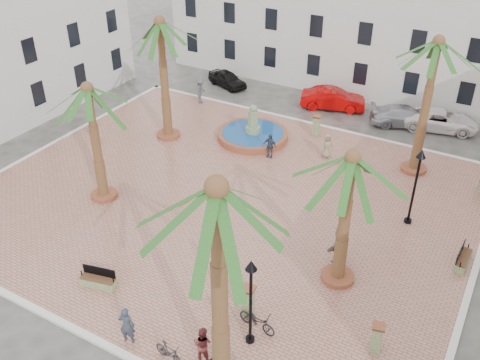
{
  "coord_description": "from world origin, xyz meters",
  "views": [
    {
      "loc": [
        12.81,
        -20.72,
        16.55
      ],
      "look_at": [
        1.0,
        0.0,
        1.6
      ],
      "focal_mm": 40.0,
      "sensor_mm": 36.0,
      "label": 1
    }
  ],
  "objects_px": {
    "palm_s": "(217,215)",
    "bollard_e": "(377,337)",
    "fountain": "(253,134)",
    "pedestrian_east": "(339,244)",
    "bollard_n": "(316,125)",
    "bench_e": "(463,260)",
    "bench_s": "(98,281)",
    "cyclist_b": "(203,344)",
    "pedestrian_north": "(201,91)",
    "car_white": "(441,120)",
    "pedestrian_fountain_b": "(270,146)",
    "bicycle_b": "(170,353)",
    "car_black": "(227,79)",
    "palm_nw": "(161,35)",
    "palm_sw": "(89,102)",
    "pedestrian_fountain_a": "(327,146)",
    "palm_ne": "(436,57)",
    "car_red": "(333,99)",
    "palm_e": "(351,175)",
    "cyclist_a": "(127,325)",
    "litter_bin": "(221,312)",
    "car_silver": "(405,116)",
    "lamppost_s": "(251,288)",
    "bollard_se": "(248,301)",
    "bicycle_a": "(257,320)"
  },
  "relations": [
    {
      "from": "palm_ne",
      "to": "bench_s",
      "type": "bearing_deg",
      "value": -119.58
    },
    {
      "from": "palm_sw",
      "to": "pedestrian_north",
      "type": "bearing_deg",
      "value": 99.9
    },
    {
      "from": "bench_s",
      "to": "pedestrian_east",
      "type": "height_order",
      "value": "pedestrian_east"
    },
    {
      "from": "lamppost_s",
      "to": "bollard_n",
      "type": "xyz_separation_m",
      "value": [
        -4.58,
        17.43,
        -2.01
      ]
    },
    {
      "from": "palm_e",
      "to": "cyclist_a",
      "type": "height_order",
      "value": "palm_e"
    },
    {
      "from": "palm_s",
      "to": "bollard_n",
      "type": "bearing_deg",
      "value": 103.45
    },
    {
      "from": "bicycle_b",
      "to": "pedestrian_fountain_b",
      "type": "height_order",
      "value": "pedestrian_fountain_b"
    },
    {
      "from": "pedestrian_fountain_b",
      "to": "lamppost_s",
      "type": "bearing_deg",
      "value": -61.52
    },
    {
      "from": "bollard_e",
      "to": "bicycle_b",
      "type": "height_order",
      "value": "bollard_e"
    },
    {
      "from": "lamppost_s",
      "to": "bollard_e",
      "type": "relative_size",
      "value": 3.09
    },
    {
      "from": "bollard_n",
      "to": "cyclist_b",
      "type": "relative_size",
      "value": 0.92
    },
    {
      "from": "bench_s",
      "to": "bicycle_b",
      "type": "bearing_deg",
      "value": -32.16
    },
    {
      "from": "car_black",
      "to": "bench_e",
      "type": "bearing_deg",
      "value": -102.85
    },
    {
      "from": "bicycle_a",
      "to": "cyclist_a",
      "type": "bearing_deg",
      "value": 134.63
    },
    {
      "from": "palm_s",
      "to": "palm_e",
      "type": "distance_m",
      "value": 7.82
    },
    {
      "from": "pedestrian_fountain_a",
      "to": "pedestrian_east",
      "type": "relative_size",
      "value": 0.86
    },
    {
      "from": "pedestrian_fountain_b",
      "to": "bicycle_b",
      "type": "bearing_deg",
      "value": -71.83
    },
    {
      "from": "fountain",
      "to": "car_red",
      "type": "height_order",
      "value": "fountain"
    },
    {
      "from": "bench_e",
      "to": "car_white",
      "type": "distance_m",
      "value": 14.53
    },
    {
      "from": "cyclist_b",
      "to": "car_red",
      "type": "height_order",
      "value": "cyclist_b"
    },
    {
      "from": "bench_e",
      "to": "bench_s",
      "type": "bearing_deg",
      "value": 127.47
    },
    {
      "from": "cyclist_a",
      "to": "fountain",
      "type": "bearing_deg",
      "value": -96.39
    },
    {
      "from": "palm_nw",
      "to": "bench_s",
      "type": "height_order",
      "value": "palm_nw"
    },
    {
      "from": "palm_ne",
      "to": "pedestrian_fountain_b",
      "type": "relative_size",
      "value": 5.24
    },
    {
      "from": "cyclist_b",
      "to": "pedestrian_north",
      "type": "distance_m",
      "value": 23.66
    },
    {
      "from": "bollard_e",
      "to": "litter_bin",
      "type": "xyz_separation_m",
      "value": [
        -5.93,
        -1.58,
        -0.31
      ]
    },
    {
      "from": "palm_nw",
      "to": "car_red",
      "type": "xyz_separation_m",
      "value": [
        7.73,
        9.83,
        -6.15
      ]
    },
    {
      "from": "palm_sw",
      "to": "pedestrian_fountain_a",
      "type": "distance_m",
      "value": 14.39
    },
    {
      "from": "palm_nw",
      "to": "bollard_n",
      "type": "height_order",
      "value": "palm_nw"
    },
    {
      "from": "palm_nw",
      "to": "bicycle_b",
      "type": "bearing_deg",
      "value": -53.64
    },
    {
      "from": "pedestrian_east",
      "to": "car_white",
      "type": "bearing_deg",
      "value": 178.34
    },
    {
      "from": "car_black",
      "to": "bollard_n",
      "type": "bearing_deg",
      "value": -96.15
    },
    {
      "from": "palm_s",
      "to": "car_silver",
      "type": "relative_size",
      "value": 1.87
    },
    {
      "from": "car_silver",
      "to": "car_white",
      "type": "height_order",
      "value": "car_white"
    },
    {
      "from": "bench_s",
      "to": "palm_e",
      "type": "bearing_deg",
      "value": 18.82
    },
    {
      "from": "bicycle_b",
      "to": "car_red",
      "type": "relative_size",
      "value": 0.32
    },
    {
      "from": "palm_s",
      "to": "pedestrian_east",
      "type": "distance_m",
      "value": 10.92
    },
    {
      "from": "bench_e",
      "to": "bicycle_a",
      "type": "distance_m",
      "value": 10.36
    },
    {
      "from": "palm_s",
      "to": "bollard_e",
      "type": "height_order",
      "value": "palm_s"
    },
    {
      "from": "car_white",
      "to": "palm_ne",
      "type": "bearing_deg",
      "value": 165.96
    },
    {
      "from": "lamppost_s",
      "to": "pedestrian_fountain_a",
      "type": "distance_m",
      "value": 15.47
    },
    {
      "from": "palm_ne",
      "to": "bicycle_b",
      "type": "relative_size",
      "value": 5.5
    },
    {
      "from": "fountain",
      "to": "pedestrian_north",
      "type": "relative_size",
      "value": 2.37
    },
    {
      "from": "pedestrian_north",
      "to": "palm_s",
      "type": "bearing_deg",
      "value": -156.94
    },
    {
      "from": "fountain",
      "to": "bicycle_b",
      "type": "relative_size",
      "value": 3.13
    },
    {
      "from": "fountain",
      "to": "pedestrian_east",
      "type": "relative_size",
      "value": 2.54
    },
    {
      "from": "fountain",
      "to": "bollard_se",
      "type": "xyz_separation_m",
      "value": [
        7.3,
        -13.84,
        0.44
      ]
    },
    {
      "from": "palm_ne",
      "to": "bench_e",
      "type": "distance_m",
      "value": 10.77
    },
    {
      "from": "car_black",
      "to": "palm_ne",
      "type": "bearing_deg",
      "value": -90.03
    },
    {
      "from": "fountain",
      "to": "bollard_n",
      "type": "distance_m",
      "value": 4.24
    }
  ]
}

